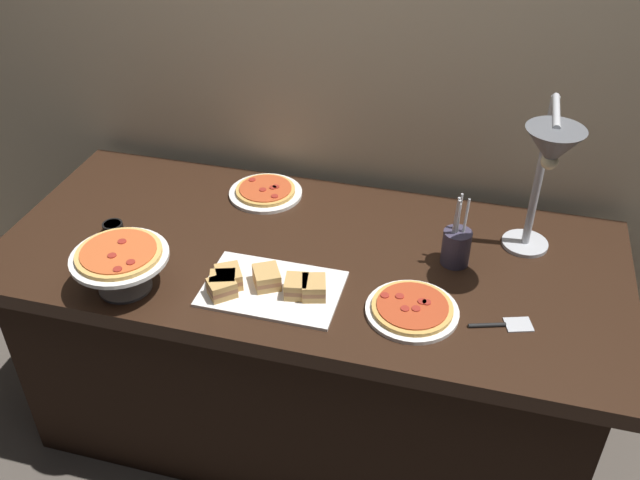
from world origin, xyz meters
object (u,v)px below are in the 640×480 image
heat_lamp (548,159)px  pizza_plate_raised_stand (120,258)px  utensil_holder (456,246)px  serving_spatula (503,325)px  pizza_plate_front (266,192)px  sandwich_platter (264,285)px  pizza_plate_center (412,309)px  sauce_cup_near (113,228)px

heat_lamp → pizza_plate_raised_stand: 1.18m
utensil_holder → serving_spatula: size_ratio=1.35×
pizza_plate_front → pizza_plate_raised_stand: bearing=-111.3°
pizza_plate_front → pizza_plate_raised_stand: pizza_plate_raised_stand is taller
sandwich_platter → utensil_holder: bearing=28.8°
pizza_plate_front → pizza_plate_center: bearing=-39.2°
sandwich_platter → serving_spatula: size_ratio=2.24×
heat_lamp → utensil_holder: (-0.20, 0.02, -0.33)m
heat_lamp → utensil_holder: heat_lamp is taller
pizza_plate_raised_stand → pizza_plate_center: bearing=7.4°
heat_lamp → pizza_plate_raised_stand: size_ratio=1.85×
pizza_plate_center → pizza_plate_front: bearing=140.8°
pizza_plate_front → serving_spatula: (0.82, -0.46, -0.01)m
utensil_holder → serving_spatula: utensil_holder is taller
utensil_holder → serving_spatula: bearing=-57.4°
sandwich_platter → sauce_cup_near: sandwich_platter is taller
pizza_plate_raised_stand → serving_spatula: 1.05m
pizza_plate_raised_stand → utensil_holder: bearing=22.1°
sauce_cup_near → serving_spatula: sauce_cup_near is taller
heat_lamp → serving_spatula: bearing=-100.9°
sandwich_platter → pizza_plate_center: bearing=2.6°
heat_lamp → sauce_cup_near: heat_lamp is taller
pizza_plate_front → pizza_plate_center: 0.74m
pizza_plate_center → sandwich_platter: (-0.41, -0.02, 0.01)m
pizza_plate_front → pizza_plate_center: same height
pizza_plate_raised_stand → sandwich_platter: 0.40m
pizza_plate_front → sandwich_platter: (0.16, -0.49, 0.01)m
pizza_plate_front → sauce_cup_near: size_ratio=3.92×
pizza_plate_raised_stand → utensil_holder: size_ratio=1.17×
utensil_holder → sauce_cup_near: bearing=-173.3°
serving_spatula → pizza_plate_center: bearing=-177.4°
sauce_cup_near → serving_spatula: 1.22m
pizza_plate_front → utensil_holder: utensil_holder is taller
heat_lamp → pizza_plate_center: size_ratio=1.97×
pizza_plate_raised_stand → pizza_plate_front: bearing=68.7°
heat_lamp → pizza_plate_front: size_ratio=2.01×
heat_lamp → utensil_holder: bearing=175.2°
pizza_plate_raised_stand → serving_spatula: size_ratio=1.58×
pizza_plate_center → serving_spatula: 0.24m
sauce_cup_near → utensil_holder: size_ratio=0.27×
pizza_plate_raised_stand → sauce_cup_near: 0.30m
pizza_plate_raised_stand → sandwich_platter: size_ratio=0.70×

